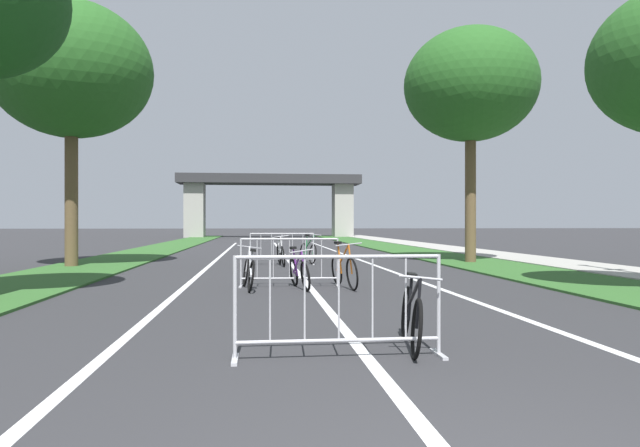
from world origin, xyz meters
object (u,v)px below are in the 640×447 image
(tree_right_pine_far, at_px, (470,86))
(bicycle_black_2, at_px, (411,316))
(crowd_barrier_third, at_px, (282,249))
(bicycle_orange_1, at_px, (344,270))
(crowd_barrier_nearest, at_px, (339,307))
(bicycle_purple_3, at_px, (299,272))
(tree_left_oak_mid, at_px, (71,71))
(bicycle_white_4, at_px, (281,254))
(bicycle_silver_5, at_px, (249,272))
(crowd_barrier_second, at_px, (289,263))
(bicycle_green_0, at_px, (308,252))

(tree_right_pine_far, xyz_separation_m, bicycle_black_2, (-5.56, -12.46, -5.74))
(tree_right_pine_far, relative_size, crowd_barrier_third, 3.72)
(crowd_barrier_third, height_order, bicycle_orange_1, crowd_barrier_third)
(crowd_barrier_third, xyz_separation_m, bicycle_black_2, (0.90, -12.50, -0.17))
(crowd_barrier_nearest, distance_m, crowd_barrier_third, 12.90)
(tree_right_pine_far, xyz_separation_m, bicycle_purple_3, (-6.40, -6.84, -5.75))
(tree_left_oak_mid, xyz_separation_m, bicycle_white_4, (6.49, -0.02, -5.73))
(bicycle_silver_5, bearing_deg, bicycle_orange_1, -5.89)
(tree_right_pine_far, xyz_separation_m, crowd_barrier_third, (-6.47, 0.04, -5.58))
(crowd_barrier_nearest, bearing_deg, crowd_barrier_second, 91.30)
(bicycle_purple_3, relative_size, bicycle_silver_5, 0.93)
(bicycle_green_0, distance_m, bicycle_white_4, 1.44)
(crowd_barrier_nearest, bearing_deg, bicycle_white_4, 90.46)
(crowd_barrier_second, xyz_separation_m, bicycle_green_0, (1.02, 7.03, -0.13))
(tree_right_pine_far, relative_size, bicycle_white_4, 4.87)
(bicycle_orange_1, relative_size, bicycle_black_2, 1.01)
(bicycle_green_0, bearing_deg, crowd_barrier_third, 18.30)
(tree_left_oak_mid, relative_size, bicycle_white_4, 4.98)
(bicycle_white_4, relative_size, bicycle_silver_5, 0.95)
(crowd_barrier_third, distance_m, bicycle_purple_3, 6.89)
(bicycle_black_2, height_order, bicycle_purple_3, bicycle_purple_3)
(crowd_barrier_nearest, distance_m, crowd_barrier_second, 6.45)
(crowd_barrier_second, height_order, bicycle_silver_5, crowd_barrier_second)
(crowd_barrier_nearest, height_order, bicycle_black_2, crowd_barrier_nearest)
(crowd_barrier_third, distance_m, bicycle_white_4, 0.52)
(bicycle_purple_3, height_order, bicycle_white_4, bicycle_white_4)
(tree_left_oak_mid, height_order, crowd_barrier_nearest, tree_left_oak_mid)
(crowd_barrier_third, bearing_deg, bicycle_white_4, -96.92)
(bicycle_orange_1, bearing_deg, bicycle_purple_3, -6.51)
(tree_left_oak_mid, distance_m, bicycle_black_2, 15.28)
(tree_left_oak_mid, xyz_separation_m, crowd_barrier_nearest, (6.59, -12.44, -5.59))
(tree_right_pine_far, distance_m, bicycle_orange_1, 10.41)
(crowd_barrier_third, xyz_separation_m, bicycle_orange_1, (1.02, -6.84, -0.13))
(bicycle_green_0, height_order, bicycle_purple_3, bicycle_green_0)
(tree_right_pine_far, bearing_deg, crowd_barrier_third, 179.61)
(tree_left_oak_mid, xyz_separation_m, bicycle_orange_1, (7.57, -6.37, -5.72))
(tree_left_oak_mid, bearing_deg, bicycle_green_0, 7.95)
(tree_right_pine_far, distance_m, bicycle_black_2, 14.80)
(bicycle_silver_5, bearing_deg, bicycle_purple_3, -7.88)
(bicycle_black_2, xyz_separation_m, bicycle_purple_3, (-0.84, 5.62, -0.01))
(bicycle_orange_1, height_order, bicycle_white_4, bicycle_white_4)
(bicycle_green_0, xyz_separation_m, bicycle_white_4, (-0.97, -1.07, -0.02))
(crowd_barrier_second, bearing_deg, bicycle_silver_5, -154.77)
(crowd_barrier_second, distance_m, bicycle_white_4, 5.96)
(bicycle_green_0, xyz_separation_m, bicycle_purple_3, (-0.85, -7.46, -0.04))
(crowd_barrier_third, distance_m, bicycle_silver_5, 6.93)
(tree_left_oak_mid, distance_m, bicycle_orange_1, 11.43)
(bicycle_orange_1, distance_m, bicycle_black_2, 5.66)
(bicycle_green_0, distance_m, bicycle_orange_1, 7.41)
(crowd_barrier_third, relative_size, bicycle_black_2, 1.27)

